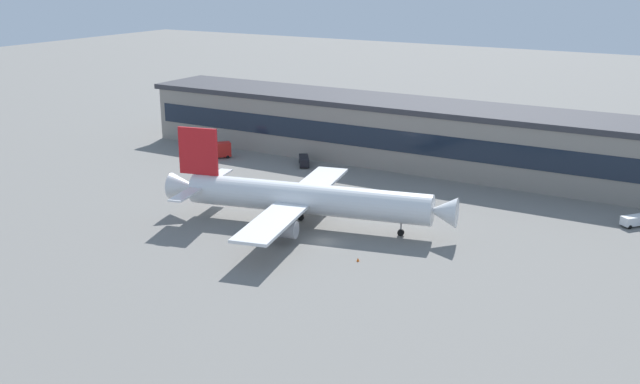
{
  "coord_description": "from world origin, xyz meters",
  "views": [
    {
      "loc": [
        56.8,
        -97.85,
        42.8
      ],
      "look_at": [
        -5.98,
        9.13,
        5.0
      ],
      "focal_mm": 42.06,
      "sensor_mm": 36.0,
      "label": 1
    }
  ],
  "objects_px": {
    "traffic_cone_0": "(358,260)",
    "belt_loader": "(304,161)",
    "follow_me_car": "(634,220)",
    "stair_truck": "(218,150)",
    "airliner": "(303,198)"
  },
  "relations": [
    {
      "from": "follow_me_car",
      "to": "traffic_cone_0",
      "type": "distance_m",
      "value": 50.32
    },
    {
      "from": "stair_truck",
      "to": "traffic_cone_0",
      "type": "xyz_separation_m",
      "value": [
        56.98,
        -39.42,
        -1.7
      ]
    },
    {
      "from": "airliner",
      "to": "belt_loader",
      "type": "bearing_deg",
      "value": 121.35
    },
    {
      "from": "airliner",
      "to": "stair_truck",
      "type": "relative_size",
      "value": 8.38
    },
    {
      "from": "traffic_cone_0",
      "to": "stair_truck",
      "type": "bearing_deg",
      "value": 145.32
    },
    {
      "from": "stair_truck",
      "to": "belt_loader",
      "type": "distance_m",
      "value": 21.13
    },
    {
      "from": "stair_truck",
      "to": "traffic_cone_0",
      "type": "distance_m",
      "value": 69.31
    },
    {
      "from": "airliner",
      "to": "traffic_cone_0",
      "type": "xyz_separation_m",
      "value": [
        15.6,
        -9.62,
        -4.58
      ]
    },
    {
      "from": "airliner",
      "to": "follow_me_car",
      "type": "height_order",
      "value": "airliner"
    },
    {
      "from": "belt_loader",
      "to": "airliner",
      "type": "bearing_deg",
      "value": -58.65
    },
    {
      "from": "airliner",
      "to": "follow_me_car",
      "type": "distance_m",
      "value": 56.52
    },
    {
      "from": "traffic_cone_0",
      "to": "belt_loader",
      "type": "bearing_deg",
      "value": 129.8
    },
    {
      "from": "airliner",
      "to": "belt_loader",
      "type": "relative_size",
      "value": 7.91
    },
    {
      "from": "stair_truck",
      "to": "belt_loader",
      "type": "height_order",
      "value": "stair_truck"
    },
    {
      "from": "follow_me_car",
      "to": "airliner",
      "type": "bearing_deg",
      "value": -150.09
    }
  ]
}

